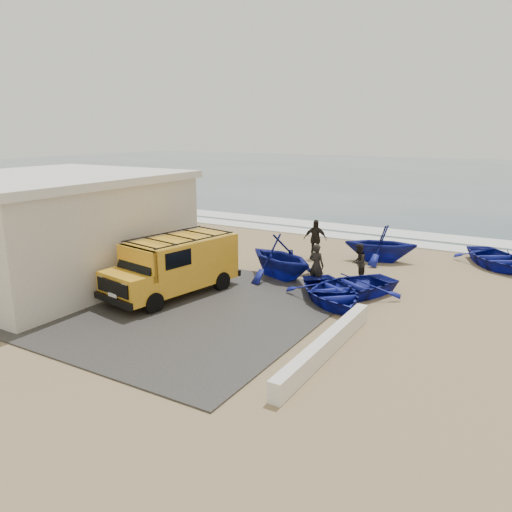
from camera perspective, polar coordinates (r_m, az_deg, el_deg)
The scene contains 16 objects.
ground at distance 18.74m, azimuth -2.64°, elevation -4.46°, with size 160.00×160.00×0.00m, color #947C56.
slab at distance 18.40m, azimuth -11.32°, elevation -5.01°, with size 12.00×10.00×0.05m, color #393734.
ocean at distance 71.74m, azimuth 22.94°, elevation 8.36°, with size 180.00×88.00×0.01m, color #385166.
surf_line at distance 29.16m, azimuth 10.39°, elevation 2.20°, with size 180.00×1.60×0.06m, color white.
surf_wash at distance 31.47m, azimuth 11.99°, elevation 2.98°, with size 180.00×2.20×0.04m, color white.
building at distance 21.84m, azimuth -22.45°, elevation 3.03°, with size 8.40×9.40×4.30m.
parapet at distance 13.97m, azimuth 8.00°, elevation -10.13°, with size 0.35×6.00×0.55m, color silver.
van at distance 18.65m, azimuth -9.21°, elevation -0.91°, with size 2.87×5.43×2.21m.
boat_near_left at distance 17.99m, azimuth 8.54°, elevation -4.11°, with size 2.67×3.74×0.77m, color navy.
boat_near_right at distance 18.75m, azimuth 10.65°, elevation -3.41°, with size 2.73×3.82×0.79m, color navy.
boat_mid_left at distance 20.58m, azimuth 2.77°, elevation -0.07°, with size 3.01×3.49×1.84m, color navy.
boat_far_left at distance 23.97m, azimuth 14.06°, elevation 1.43°, with size 2.82×3.27×1.72m, color navy.
boat_far_right at distance 24.88m, azimuth 25.67°, elevation -0.20°, with size 2.77×3.87×0.80m, color navy.
fisherman_front at distance 19.59m, azimuth 6.91°, elevation -1.08°, with size 0.63×0.41×1.72m, color black.
fisherman_middle at distance 20.72m, azimuth 11.63°, elevation -0.69°, with size 0.75×0.58×1.54m, color black.
fisherman_back at distance 23.93m, azimuth 6.77°, elevation 1.93°, with size 1.10×0.46×1.88m, color black.
Camera 1 is at (9.77, -14.81, 6.01)m, focal length 35.00 mm.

